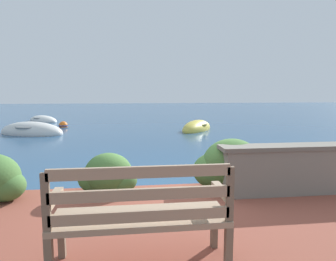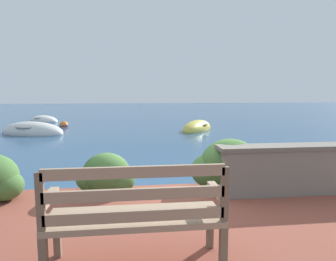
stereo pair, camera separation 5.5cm
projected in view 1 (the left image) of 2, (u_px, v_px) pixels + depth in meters
name	position (u px, v px, depth m)	size (l,w,h in m)	color
ground_plane	(169.00, 198.00, 4.86)	(80.00, 80.00, 0.00)	navy
park_bench	(141.00, 214.00, 2.48)	(1.48, 0.48, 0.93)	brown
stone_wall	(291.00, 169.00, 4.40)	(2.17, 0.39, 0.72)	slate
hedge_clump_left	(108.00, 176.00, 4.42)	(0.87, 0.63, 0.59)	#426B33
hedge_clump_centre	(231.00, 167.00, 4.61)	(1.14, 0.82, 0.78)	#426B33
hedge_clump_right	(328.00, 166.00, 4.84)	(0.97, 0.70, 0.66)	#2D5628
rowboat_nearest	(32.00, 132.00, 12.10)	(3.03, 2.18, 0.89)	silver
rowboat_mid	(197.00, 129.00, 13.31)	(2.11, 2.49, 0.80)	#DBC64C
rowboat_far	(43.00, 121.00, 17.23)	(2.38, 2.40, 0.61)	silver
mooring_buoy	(63.00, 126.00, 14.53)	(0.46, 0.46, 0.42)	orange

